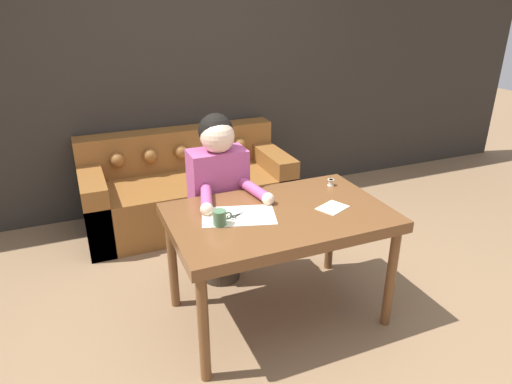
% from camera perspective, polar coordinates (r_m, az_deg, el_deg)
% --- Properties ---
extents(ground_plane, '(16.00, 16.00, 0.00)m').
position_cam_1_polar(ground_plane, '(3.14, 2.48, -14.83)').
color(ground_plane, '#846647').
extents(wall_back, '(8.00, 0.06, 2.60)m').
position_cam_1_polar(wall_back, '(4.40, -8.62, 14.76)').
color(wall_back, '#2D2823').
rests_on(wall_back, ground_plane).
extents(dining_table, '(1.32, 0.83, 0.75)m').
position_cam_1_polar(dining_table, '(2.78, 2.94, -3.98)').
color(dining_table, brown).
rests_on(dining_table, ground_plane).
extents(couch, '(1.82, 0.84, 0.81)m').
position_cam_1_polar(couch, '(4.23, -8.59, 0.24)').
color(couch, brown).
rests_on(couch, ground_plane).
extents(person, '(0.48, 0.60, 1.24)m').
position_cam_1_polar(person, '(3.17, -4.63, -0.76)').
color(person, '#33281E').
rests_on(person, ground_plane).
extents(pattern_paper_main, '(0.49, 0.38, 0.00)m').
position_cam_1_polar(pattern_paper_main, '(2.69, -2.18, -2.99)').
color(pattern_paper_main, beige).
rests_on(pattern_paper_main, dining_table).
extents(pattern_paper_offcut, '(0.22, 0.20, 0.00)m').
position_cam_1_polar(pattern_paper_offcut, '(2.83, 9.53, -1.94)').
color(pattern_paper_offcut, beige).
rests_on(pattern_paper_offcut, dining_table).
extents(scissors, '(0.20, 0.12, 0.01)m').
position_cam_1_polar(scissors, '(2.69, -2.40, -2.95)').
color(scissors, silver).
rests_on(scissors, dining_table).
extents(mug, '(0.11, 0.08, 0.09)m').
position_cam_1_polar(mug, '(2.58, -4.52, -3.24)').
color(mug, '#47704C').
rests_on(mug, dining_table).
extents(thread_spool, '(0.04, 0.04, 0.05)m').
position_cam_1_polar(thread_spool, '(3.15, 9.33, 1.18)').
color(thread_spool, beige).
rests_on(thread_spool, dining_table).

